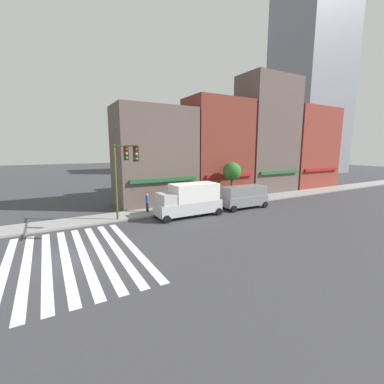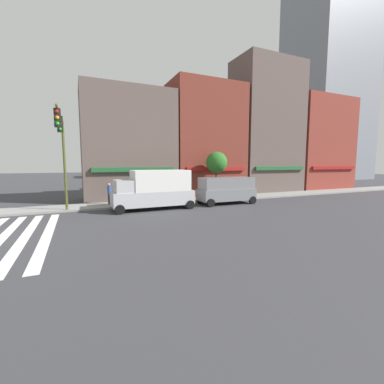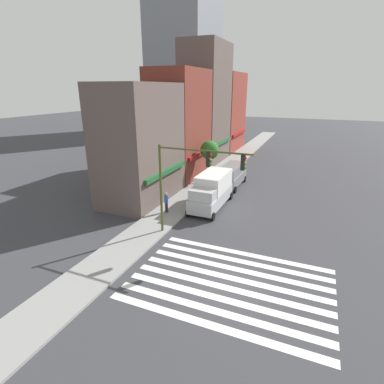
{
  "view_description": "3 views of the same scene",
  "coord_description": "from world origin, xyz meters",
  "px_view_note": "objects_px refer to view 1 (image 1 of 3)",
  "views": [
    {
      "loc": [
        -1.05,
        -15.59,
        6.25
      ],
      "look_at": [
        11.3,
        6.0,
        2.0
      ],
      "focal_mm": 24.0,
      "sensor_mm": 36.0,
      "label": 1
    },
    {
      "loc": [
        4.83,
        -14.58,
        3.53
      ],
      "look_at": [
        13.5,
        4.7,
        1.2
      ],
      "focal_mm": 24.0,
      "sensor_mm": 36.0,
      "label": 2
    },
    {
      "loc": [
        -13.69,
        -3.46,
        10.23
      ],
      "look_at": [
        4.06,
        4.0,
        3.5
      ],
      "focal_mm": 28.0,
      "sensor_mm": 36.0,
      "label": 3
    }
  ],
  "objects_px": {
    "traffic_signal": "(122,167)",
    "van_grey": "(244,196)",
    "street_tree": "(232,172)",
    "box_truck_silver": "(189,199)",
    "pedestrian_blue_shirt": "(147,202)"
  },
  "relations": [
    {
      "from": "box_truck_silver",
      "to": "van_grey",
      "type": "distance_m",
      "value": 6.59
    },
    {
      "from": "van_grey",
      "to": "pedestrian_blue_shirt",
      "type": "bearing_deg",
      "value": 164.01
    },
    {
      "from": "pedestrian_blue_shirt",
      "to": "street_tree",
      "type": "bearing_deg",
      "value": -63.56
    },
    {
      "from": "traffic_signal",
      "to": "box_truck_silver",
      "type": "relative_size",
      "value": 1.06
    },
    {
      "from": "traffic_signal",
      "to": "van_grey",
      "type": "xyz_separation_m",
      "value": [
        12.78,
        0.66,
        -3.56
      ]
    },
    {
      "from": "van_grey",
      "to": "street_tree",
      "type": "height_order",
      "value": "street_tree"
    },
    {
      "from": "traffic_signal",
      "to": "box_truck_silver",
      "type": "distance_m",
      "value": 7.03
    },
    {
      "from": "traffic_signal",
      "to": "box_truck_silver",
      "type": "height_order",
      "value": "traffic_signal"
    },
    {
      "from": "pedestrian_blue_shirt",
      "to": "van_grey",
      "type": "bearing_deg",
      "value": -79.82
    },
    {
      "from": "van_grey",
      "to": "pedestrian_blue_shirt",
      "type": "height_order",
      "value": "van_grey"
    },
    {
      "from": "box_truck_silver",
      "to": "pedestrian_blue_shirt",
      "type": "distance_m",
      "value": 4.27
    },
    {
      "from": "traffic_signal",
      "to": "street_tree",
      "type": "relative_size",
      "value": 1.45
    },
    {
      "from": "box_truck_silver",
      "to": "van_grey",
      "type": "relative_size",
      "value": 1.23
    },
    {
      "from": "box_truck_silver",
      "to": "street_tree",
      "type": "bearing_deg",
      "value": 21.13
    },
    {
      "from": "street_tree",
      "to": "traffic_signal",
      "type": "bearing_deg",
      "value": -165.48
    }
  ]
}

